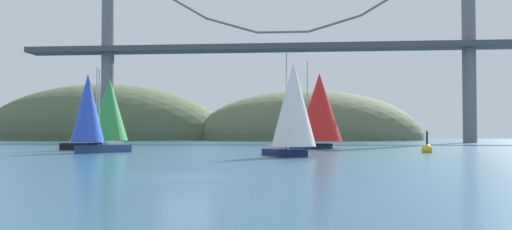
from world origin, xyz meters
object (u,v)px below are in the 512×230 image
at_px(sailboat_blue_spinnaker, 89,111).
at_px(sailboat_red_spinnaker, 319,108).
at_px(channel_buoy, 427,149).
at_px(sailboat_green_sail, 108,112).
at_px(sailboat_white_mainsail, 293,107).

bearing_deg(sailboat_blue_spinnaker, sailboat_red_spinnaker, 38.54).
bearing_deg(channel_buoy, sailboat_blue_spinnaker, -173.39).
height_order(sailboat_blue_spinnaker, sailboat_green_sail, sailboat_green_sail).
xyz_separation_m(sailboat_green_sail, channel_buoy, (36.20, -7.15, -4.24)).
distance_m(sailboat_red_spinnaker, sailboat_white_mainsail, 25.35).
distance_m(sailboat_red_spinnaker, sailboat_green_sail, 26.58).
bearing_deg(sailboat_white_mainsail, sailboat_red_spinnaker, 84.06).
distance_m(sailboat_red_spinnaker, sailboat_blue_spinnaker, 29.87).
height_order(sailboat_blue_spinnaker, sailboat_white_mainsail, sailboat_white_mainsail).
height_order(sailboat_blue_spinnaker, channel_buoy, sailboat_blue_spinnaker).
height_order(sailboat_red_spinnaker, sailboat_white_mainsail, sailboat_red_spinnaker).
relative_size(sailboat_white_mainsail, channel_buoy, 3.43).
bearing_deg(channel_buoy, sailboat_green_sail, 168.82).
relative_size(sailboat_green_sail, sailboat_white_mainsail, 1.10).
xyz_separation_m(sailboat_green_sail, sailboat_white_mainsail, (22.87, -17.70, -0.32)).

